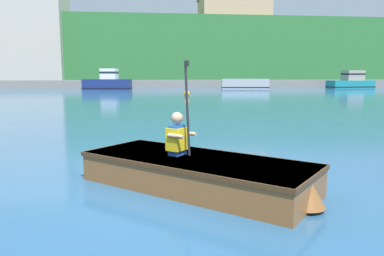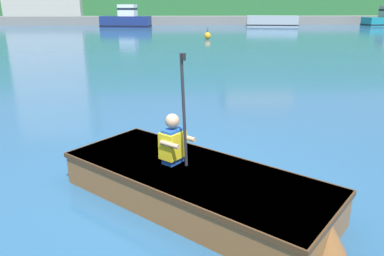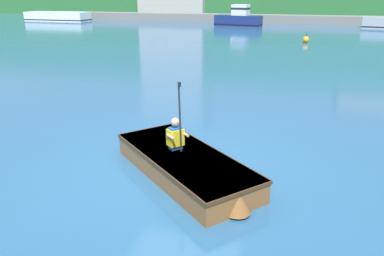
# 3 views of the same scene
# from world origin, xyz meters

# --- Properties ---
(ground_plane) EXTENTS (300.00, 300.00, 0.00)m
(ground_plane) POSITION_xyz_m (0.00, 0.00, 0.00)
(ground_plane) COLOR #28567F
(marina_dock) EXTENTS (61.66, 2.40, 0.90)m
(marina_dock) POSITION_xyz_m (0.00, 38.95, 0.45)
(marina_dock) COLOR slate
(marina_dock) RESTS_ON ground
(moored_boat_dock_west_inner) EXTENTS (5.01, 2.50, 2.15)m
(moored_boat_dock_west_inner) POSITION_xyz_m (-4.58, 33.53, 0.77)
(moored_boat_dock_west_inner) COLOR navy
(moored_boat_dock_west_inner) RESTS_ON ground
(moored_boat_dock_center_far) EXTENTS (5.26, 2.42, 1.08)m
(moored_boat_dock_center_far) POSITION_xyz_m (9.92, 34.45, 0.51)
(moored_boat_dock_center_far) COLOR #9EA3A8
(moored_boat_dock_center_far) RESTS_ON ground
(rowboat_foreground) EXTENTS (3.36, 3.16, 0.43)m
(rowboat_foreground) POSITION_xyz_m (0.32, -0.32, 0.24)
(rowboat_foreground) COLOR brown
(rowboat_foreground) RESTS_ON ground
(person_paddler) EXTENTS (0.46, 0.46, 1.35)m
(person_paddler) POSITION_xyz_m (0.04, -0.08, 0.72)
(person_paddler) COLOR #1E4CA5
(person_paddler) RESTS_ON rowboat_foreground
(channel_buoy) EXTENTS (0.44, 0.44, 0.72)m
(channel_buoy) POSITION_xyz_m (2.27, 21.22, 0.22)
(channel_buoy) COLOR orange
(channel_buoy) RESTS_ON ground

